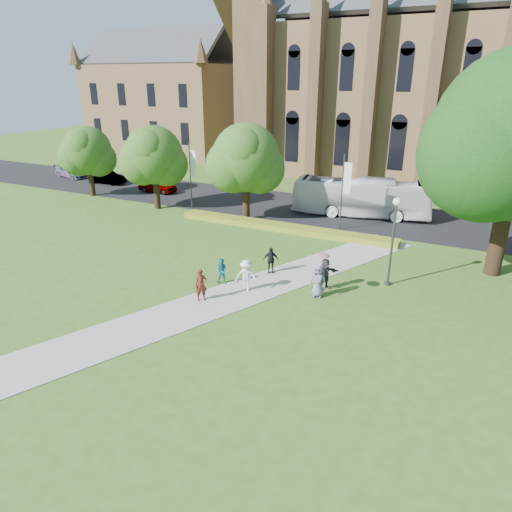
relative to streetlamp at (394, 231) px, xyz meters
The scene contains 23 objects.
ground 10.46m from the streetlamp, 139.09° to the right, with size 160.00×160.00×0.00m, color #3E5D1B.
road 15.79m from the streetlamp, 119.05° to the left, with size 160.00×10.00×0.02m, color black.
footpath 9.86m from the streetlamp, 143.75° to the right, with size 3.20×30.00×0.04m, color #B2B2A8.
flower_hedge 12.02m from the streetlamp, 144.81° to the left, with size 18.00×1.40×0.45m, color #AC9F22.
cathedral 34.70m from the streetlamp, 85.70° to the left, with size 52.60×18.25×28.00m.
building_west 54.93m from the streetlamp, 139.46° to the left, with size 22.00×14.00×18.30m.
streetlamp is the anchor object (origin of this frame).
street_tree_0 23.77m from the streetlamp, 161.57° to the left, with size 5.20×5.20×7.50m.
street_tree_1 15.81m from the streetlamp, 149.35° to the left, with size 5.60×5.60×8.05m.
street_tree_2 32.65m from the streetlamp, 164.90° to the left, with size 4.80×4.80×6.95m.
banner_pole_0 10.23m from the streetlamp, 121.76° to the left, with size 0.70×0.10×6.00m.
banner_pole_1 21.25m from the streetlamp, 155.83° to the left, with size 0.70×0.10×6.00m.
tour_coach 14.36m from the streetlamp, 110.79° to the left, with size 2.75×11.74×3.27m, color white.
car_0 29.34m from the streetlamp, 154.51° to the left, with size 1.71×4.24×1.45m, color gray.
car_1 36.73m from the streetlamp, 158.52° to the left, with size 1.52×4.37×1.44m, color gray.
car_2 43.05m from the streetlamp, 160.71° to the left, with size 1.95×4.79×1.39m, color gray.
pedestrian_0 11.19m from the streetlamp, 142.82° to the right, with size 0.65×0.43×1.79m, color #581D14.
pedestrian_1 10.06m from the streetlamp, 153.99° to the right, with size 0.76×0.59×1.57m, color teal.
pedestrian_2 8.70m from the streetlamp, 147.57° to the right, with size 1.20×0.69×1.86m, color white.
pedestrian_3 7.47m from the streetlamp, 167.66° to the right, with size 0.98×0.41×1.66m, color black.
pedestrian_4 5.19m from the streetlamp, 133.74° to the right, with size 0.89×0.58×1.83m, color slate.
pedestrian_5 4.52m from the streetlamp, 144.78° to the right, with size 1.69×0.54×1.82m, color #2D2B34.
parasol 4.57m from the streetlamp, 132.96° to the right, with size 0.75×0.75×0.66m, color #C48AA4.
Camera 1 is at (11.29, -18.82, 11.45)m, focal length 32.00 mm.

